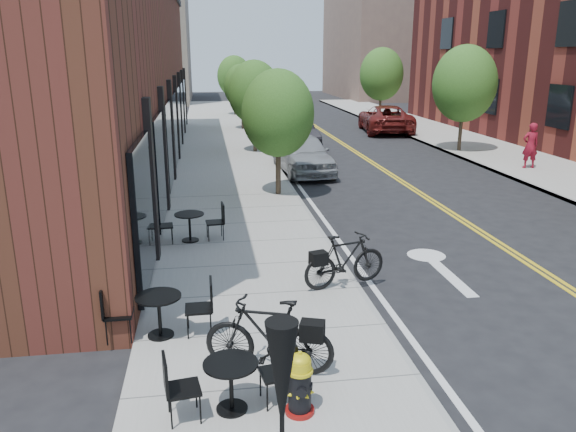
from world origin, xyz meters
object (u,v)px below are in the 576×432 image
bistro_set_c (190,223)px  parked_car_far (385,119)px  fire_hydrant (300,384)px  bicycle_left (269,336)px  pedestrian (530,146)px  bistro_set_b (231,379)px  bicycle_right (345,260)px  patio_umbrella (282,395)px  parked_car_c (261,110)px  parked_car_a (303,154)px  bistro_set_a (159,310)px  parked_car_b (294,133)px

bistro_set_c → parked_car_far: 21.27m
fire_hydrant → bistro_set_c: 6.98m
bicycle_left → pedestrian: (11.46, 12.80, 0.32)m
parked_car_far → bistro_set_b: bearing=75.9°
bistro_set_c → parked_car_far: parked_car_far is taller
bicycle_right → bistro_set_b: (-2.30, -3.55, -0.09)m
bicycle_left → bicycle_right: size_ratio=1.06×
patio_umbrella → parked_car_c: 33.80m
fire_hydrant → parked_car_c: parked_car_c is taller
bicycle_left → parked_car_a: size_ratio=0.42×
patio_umbrella → pedestrian: (11.68, 15.79, -0.76)m
bicycle_left → bistro_set_c: bicycle_left is taller
bistro_set_b → bistro_set_c: 6.68m
bistro_set_c → pedestrian: (12.64, 6.95, 0.43)m
bistro_set_a → parked_car_far: size_ratio=0.29×
fire_hydrant → parked_car_c: 31.73m
bistro_set_b → patio_umbrella: patio_umbrella is taller
parked_car_a → pedestrian: (8.61, -0.88, 0.24)m
parked_car_far → pedestrian: pedestrian is taller
bistro_set_a → parked_car_a: size_ratio=0.37×
parked_car_far → patio_umbrella: bearing=78.2°
bistro_set_a → pedestrian: bearing=40.9°
patio_umbrella → bistro_set_a: bearing=107.4°
bicycle_right → parked_car_b: (1.66, 16.65, 0.10)m
fire_hydrant → bicycle_left: size_ratio=0.46×
parked_car_b → bicycle_right: bearing=-100.6°
bistro_set_a → bistro_set_b: size_ratio=1.02×
patio_umbrella → bistro_set_b: bearing=98.5°
bicycle_right → bistro_set_a: bearing=98.2°
patio_umbrella → bicycle_left: bearing=85.7°
fire_hydrant → bistro_set_a: size_ratio=0.51×
patio_umbrella → pedestrian: bearing=53.5°
parked_car_a → parked_car_c: bearing=85.4°
parked_car_b → bicycle_left: bearing=-104.9°
fire_hydrant → bicycle_right: bicycle_right is taller
bistro_set_a → parked_car_c: (4.54, 29.39, 0.20)m
parked_car_b → pedestrian: bearing=-44.3°
bistro_set_a → parked_car_far: parked_car_far is taller
bistro_set_b → pedestrian: 18.15m
bistro_set_a → parked_car_a: (4.40, 12.43, 0.18)m
bicycle_right → parked_car_b: bearing=-22.0°
bicycle_right → pedestrian: pedestrian is taller
bistro_set_c → patio_umbrella: bearing=-89.0°
patio_umbrella → parked_car_b: (3.64, 22.40, -1.01)m
bicycle_right → parked_car_b: 16.73m
parked_car_c → parked_car_far: same height
parked_car_b → bistro_set_b: bearing=-106.0°
bicycle_left → bistro_set_a: bicycle_left is taller
bicycle_left → bistro_set_a: 1.99m
bicycle_left → bistro_set_b: (-0.55, -0.80, -0.12)m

